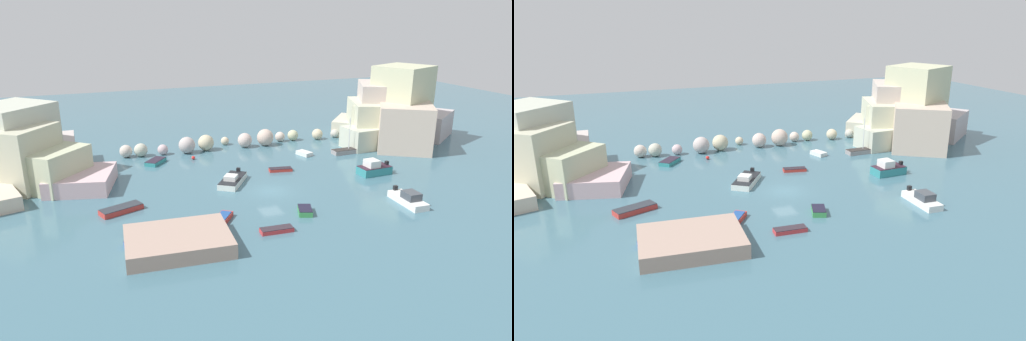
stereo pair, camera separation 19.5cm
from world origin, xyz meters
The scene contains 18 objects.
cove_water centered at (0.00, 0.00, 0.00)m, with size 160.00×160.00×0.00m, color #426B7B.
cliff_headland_left centered at (-26.56, 14.12, 3.02)m, with size 20.24×20.77×9.19m.
cliff_headland_right centered at (25.87, 13.63, 3.90)m, with size 21.89×21.56×11.84m.
rock_breakwater centered at (0.84, 18.98, 1.05)m, with size 34.56×4.43×2.54m.
stone_dock centered at (-12.87, -9.89, 0.68)m, with size 9.00×6.76×1.37m, color tan.
channel_buoy centered at (-5.34, 15.21, 0.25)m, with size 0.50×0.50×0.50m, color red.
moored_boat_0 centered at (-3.61, -10.00, 0.22)m, with size 3.19×1.24×0.45m.
moored_boat_1 centered at (16.48, 10.27, 0.36)m, with size 5.03×1.58×5.20m.
moored_boat_2 centered at (3.94, 6.26, 0.21)m, with size 3.09×1.59×0.42m.
moored_boat_3 centered at (14.45, 0.94, 0.73)m, with size 4.14×2.31×1.93m.
moored_boat_4 centered at (10.02, 11.61, 0.27)m, with size 1.97×2.53×0.54m.
moored_boat_5 centered at (-3.34, 3.94, 0.45)m, with size 4.82×5.63×1.29m.
moored_boat_6 centered at (0.80, -7.04, 0.30)m, with size 2.07×2.59×0.61m.
moored_boat_7 centered at (-16.66, 0.02, 0.30)m, with size 4.59×3.02×0.59m.
moored_boat_8 centered at (-7.78, -6.07, 0.26)m, with size 3.18×3.70×0.55m.
moored_boat_9 centered at (-10.56, 15.21, 0.29)m, with size 3.24×3.51×0.58m.
moored_boat_10 centered at (-16.16, -8.22, 0.25)m, with size 2.27×1.14×0.48m.
moored_boat_11 centered at (12.26, -8.74, 0.55)m, with size 1.97×5.09×1.50m.
Camera 1 is at (-19.92, -47.11, 19.65)m, focal length 33.53 mm.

